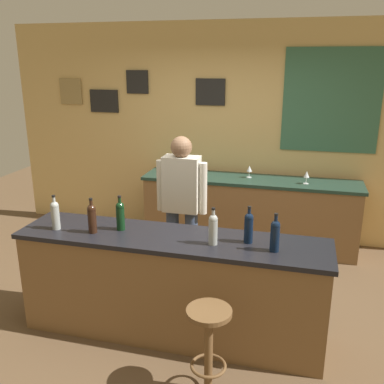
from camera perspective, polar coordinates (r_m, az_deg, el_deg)
ground_plane at (r=4.35m, az=-1.03°, el=-15.13°), size 10.00×10.00×0.00m
back_wall at (r=5.72m, az=4.67°, el=8.01°), size 6.00×0.09×2.80m
bar_counter at (r=3.78m, az=-2.74°, el=-12.34°), size 2.62×0.60×0.92m
side_counter at (r=5.54m, az=7.59°, el=-2.71°), size 2.71×0.56×0.90m
bartender at (r=4.33m, az=-1.38°, el=-1.53°), size 0.52×0.21×1.62m
bar_stool at (r=3.18m, az=2.24°, el=-18.72°), size 0.32×0.32×0.68m
wine_bottle_a at (r=3.86m, az=-17.73°, el=-2.82°), size 0.07×0.07×0.31m
wine_bottle_b at (r=3.70m, az=-13.16°, el=-3.31°), size 0.07×0.07×0.31m
wine_bottle_c at (r=3.72m, az=-9.51°, el=-2.99°), size 0.07×0.07×0.31m
wine_bottle_d at (r=3.38m, az=2.82°, el=-4.83°), size 0.07×0.07×0.31m
wine_bottle_e at (r=3.44m, az=7.54°, el=-4.58°), size 0.07×0.07×0.31m
wine_bottle_f at (r=3.32m, az=10.98°, el=-5.58°), size 0.07×0.07×0.31m
wine_glass_a at (r=5.56m, az=0.01°, el=3.50°), size 0.07×0.07×0.16m
wine_glass_b at (r=5.44m, az=7.63°, el=3.04°), size 0.07×0.07×0.16m
wine_glass_c at (r=5.29m, az=14.99°, el=2.22°), size 0.07×0.07×0.16m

